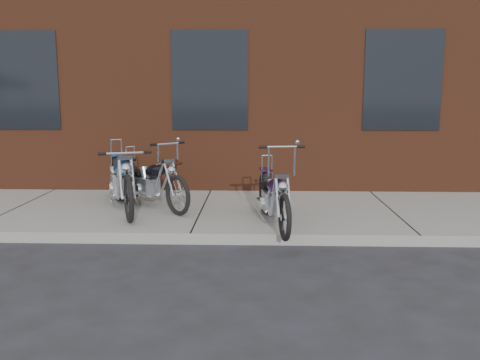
{
  "coord_description": "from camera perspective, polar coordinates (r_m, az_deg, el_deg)",
  "views": [
    {
      "loc": [
        0.87,
        -6.42,
        1.97
      ],
      "look_at": [
        0.63,
        0.8,
        0.73
      ],
      "focal_mm": 38.0,
      "sensor_mm": 36.0,
      "label": 1
    }
  ],
  "objects": [
    {
      "name": "building_brick",
      "position": [
        14.59,
        -1.61,
        17.7
      ],
      "size": [
        22.0,
        10.0,
        8.0
      ],
      "primitive_type": "cube",
      "color": "#5E2D1A",
      "rests_on": "ground"
    },
    {
      "name": "chopper_purple",
      "position": [
        7.07,
        3.81,
        -2.08
      ],
      "size": [
        0.54,
        2.08,
        1.17
      ],
      "rotation": [
        0.0,
        0.0,
        -1.43
      ],
      "color": "black",
      "rests_on": "sidewalk"
    },
    {
      "name": "sidewalk",
      "position": [
        8.19,
        -4.25,
        -3.68
      ],
      "size": [
        22.0,
        3.0,
        0.15
      ],
      "primitive_type": "cube",
      "color": "gray",
      "rests_on": "ground"
    },
    {
      "name": "ground",
      "position": [
        6.77,
        -5.6,
        -7.23
      ],
      "size": [
        120.0,
        120.0,
        0.0
      ],
      "primitive_type": "plane",
      "color": "#252525",
      "rests_on": "ground"
    },
    {
      "name": "chopper_blue",
      "position": [
        8.22,
        -13.13,
        -0.25
      ],
      "size": [
        0.99,
        2.29,
        1.05
      ],
      "rotation": [
        0.0,
        0.0,
        -1.21
      ],
      "color": "black",
      "rests_on": "sidewalk"
    },
    {
      "name": "chopper_third",
      "position": [
        8.33,
        -10.09,
        -0.35
      ],
      "size": [
        1.52,
        1.64,
        1.09
      ],
      "rotation": [
        0.0,
        0.0,
        -0.83
      ],
      "color": "black",
      "rests_on": "sidewalk"
    }
  ]
}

